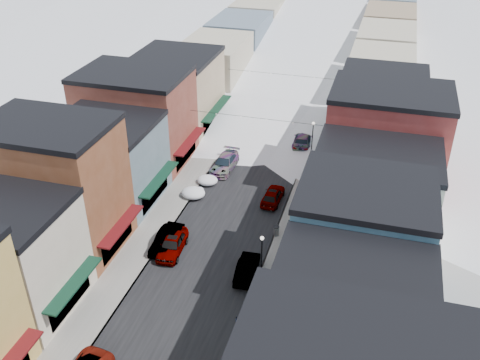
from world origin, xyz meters
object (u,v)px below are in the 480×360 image
Objects in this scene: trash_can at (276,231)px; streetlamp_near at (262,251)px; car_silver_sedan at (172,244)px; car_dark_hatch at (167,239)px; car_green_sedan at (247,268)px.

streetlamp_near reaches higher than trash_can.
car_silver_sedan is 0.97m from car_dark_hatch.
car_silver_sedan is 10.00m from trash_can.
car_green_sedan is 6.34m from trash_can.
car_silver_sedan is 1.07× the size of car_green_sedan.
streetlamp_near is at bearing -10.57° from car_silver_sedan.
car_dark_hatch is 8.50m from car_green_sedan.
streetlamp_near reaches higher than car_green_sedan.
car_green_sedan is at bearing -100.98° from trash_can.
car_green_sedan is 1.14× the size of streetlamp_near.
streetlamp_near is (9.50, -1.54, 1.90)m from car_dark_hatch.
streetlamp_near reaches higher than car_dark_hatch.
car_silver_sedan reaches higher than trash_can.
trash_can is at bearing -105.15° from car_green_sedan.
car_silver_sedan is at bearing 173.46° from streetlamp_near.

